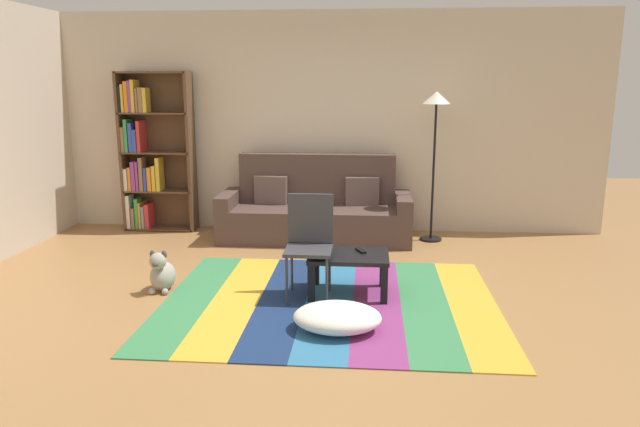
# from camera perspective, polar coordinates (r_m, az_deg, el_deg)

# --- Properties ---
(ground_plane) EXTENTS (14.00, 14.00, 0.00)m
(ground_plane) POSITION_cam_1_polar(r_m,az_deg,el_deg) (5.20, -1.10, -8.24)
(ground_plane) COLOR #9E7042
(back_wall) EXTENTS (6.80, 0.10, 2.70)m
(back_wall) POSITION_cam_1_polar(r_m,az_deg,el_deg) (7.41, 0.89, 8.78)
(back_wall) COLOR beige
(back_wall) RESTS_ON ground_plane
(rug) EXTENTS (2.85, 2.35, 0.01)m
(rug) POSITION_cam_1_polar(r_m,az_deg,el_deg) (5.10, 0.91, -8.61)
(rug) COLOR #387F4C
(rug) RESTS_ON ground_plane
(couch) EXTENTS (2.26, 0.80, 1.00)m
(couch) POSITION_cam_1_polar(r_m,az_deg,el_deg) (7.05, -0.43, 0.24)
(couch) COLOR #4C3833
(couch) RESTS_ON ground_plane
(bookshelf) EXTENTS (0.90, 0.28, 1.98)m
(bookshelf) POSITION_cam_1_polar(r_m,az_deg,el_deg) (7.70, -16.32, 5.59)
(bookshelf) COLOR brown
(bookshelf) RESTS_ON ground_plane
(coffee_table) EXTENTS (0.70, 0.52, 0.37)m
(coffee_table) POSITION_cam_1_polar(r_m,az_deg,el_deg) (5.20, 2.80, -4.63)
(coffee_table) COLOR black
(coffee_table) RESTS_ON rug
(pouf) EXTENTS (0.67, 0.52, 0.20)m
(pouf) POSITION_cam_1_polar(r_m,az_deg,el_deg) (4.52, 1.70, -10.05)
(pouf) COLOR white
(pouf) RESTS_ON rug
(dog) EXTENTS (0.22, 0.35, 0.40)m
(dog) POSITION_cam_1_polar(r_m,az_deg,el_deg) (5.52, -15.10, -5.65)
(dog) COLOR #9E998E
(dog) RESTS_ON ground_plane
(standing_lamp) EXTENTS (0.32, 0.32, 1.75)m
(standing_lamp) POSITION_cam_1_polar(r_m,az_deg,el_deg) (6.94, 11.19, 9.18)
(standing_lamp) COLOR black
(standing_lamp) RESTS_ON ground_plane
(tv_remote) EXTENTS (0.10, 0.15, 0.02)m
(tv_remote) POSITION_cam_1_polar(r_m,az_deg,el_deg) (5.25, 3.97, -3.61)
(tv_remote) COLOR black
(tv_remote) RESTS_ON coffee_table
(folding_chair) EXTENTS (0.40, 0.40, 0.90)m
(folding_chair) POSITION_cam_1_polar(r_m,az_deg,el_deg) (5.11, -1.02, -2.30)
(folding_chair) COLOR #38383D
(folding_chair) RESTS_ON ground_plane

